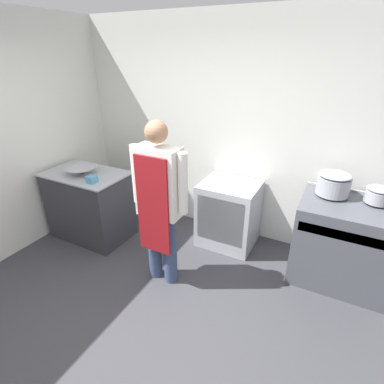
% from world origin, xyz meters
% --- Properties ---
extents(ground_plane, '(14.00, 14.00, 0.00)m').
position_xyz_m(ground_plane, '(0.00, 0.00, 0.00)').
color(ground_plane, '#38383D').
extents(wall_back, '(8.00, 0.05, 2.70)m').
position_xyz_m(wall_back, '(0.00, 2.19, 1.35)').
color(wall_back, silver).
rests_on(wall_back, ground_plane).
extents(wall_left, '(0.05, 8.00, 2.70)m').
position_xyz_m(wall_left, '(-2.06, 1.00, 1.35)').
color(wall_left, silver).
rests_on(wall_left, ground_plane).
extents(prep_counter, '(1.03, 0.65, 0.89)m').
position_xyz_m(prep_counter, '(-1.47, 1.17, 0.45)').
color(prep_counter, '#2D2D33').
rests_on(prep_counter, ground_plane).
extents(stove, '(0.96, 0.72, 0.92)m').
position_xyz_m(stove, '(1.51, 1.75, 0.45)').
color(stove, '#4C4F56').
rests_on(stove, ground_plane).
extents(fridge_unit, '(0.69, 0.59, 0.82)m').
position_xyz_m(fridge_unit, '(0.20, 1.84, 0.41)').
color(fridge_unit, '#A8ADB2').
rests_on(fridge_unit, ground_plane).
extents(person_cook, '(0.61, 0.24, 1.73)m').
position_xyz_m(person_cook, '(-0.18, 0.87, 0.98)').
color(person_cook, '#38476B').
rests_on(person_cook, ground_plane).
extents(mixing_bowl, '(0.37, 0.37, 0.09)m').
position_xyz_m(mixing_bowl, '(-1.48, 1.13, 0.93)').
color(mixing_bowl, '#9EA0A8').
rests_on(mixing_bowl, prep_counter).
extents(plastic_tub, '(0.10, 0.10, 0.08)m').
position_xyz_m(plastic_tub, '(-1.17, 0.99, 0.93)').
color(plastic_tub, teal).
rests_on(plastic_tub, prep_counter).
extents(stock_pot, '(0.33, 0.33, 0.24)m').
position_xyz_m(stock_pot, '(1.29, 1.88, 1.04)').
color(stock_pot, '#9EA0A8').
rests_on(stock_pot, stove).
extents(sauce_pot, '(0.23, 0.23, 0.16)m').
position_xyz_m(sauce_pot, '(1.70, 1.88, 1.00)').
color(sauce_pot, '#9EA0A8').
rests_on(sauce_pot, stove).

